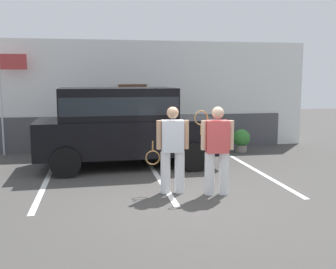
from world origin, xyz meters
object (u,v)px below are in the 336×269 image
(tennis_player_man, at_px, (172,149))
(flag_pole, at_px, (7,85))
(potted_plant_by_porch, at_px, (210,140))
(parked_suv, at_px, (123,123))
(tennis_player_woman, at_px, (217,149))
(potted_plant_secondary, at_px, (241,139))

(tennis_player_man, xyz_separation_m, flag_pole, (-4.01, 4.79, 1.21))
(potted_plant_by_porch, height_order, flag_pole, flag_pole)
(parked_suv, bearing_deg, potted_plant_by_porch, 24.79)
(tennis_player_woman, bearing_deg, tennis_player_man, -9.60)
(tennis_player_woman, xyz_separation_m, flag_pole, (-4.85, 5.05, 1.19))
(potted_plant_by_porch, bearing_deg, potted_plant_secondary, 1.89)
(parked_suv, height_order, tennis_player_man, parked_suv)
(tennis_player_man, relative_size, flag_pole, 0.57)
(parked_suv, xyz_separation_m, potted_plant_by_porch, (2.75, 1.36, -0.75))
(tennis_player_man, distance_m, flag_pole, 6.37)
(flag_pole, bearing_deg, potted_plant_secondary, -6.00)
(tennis_player_man, height_order, potted_plant_by_porch, tennis_player_man)
(flag_pole, bearing_deg, potted_plant_by_porch, -7.35)
(parked_suv, relative_size, flag_pole, 1.53)
(tennis_player_man, distance_m, tennis_player_woman, 0.88)
(tennis_player_woman, bearing_deg, potted_plant_by_porch, -97.15)
(potted_plant_by_porch, height_order, potted_plant_secondary, potted_plant_secondary)
(parked_suv, xyz_separation_m, tennis_player_man, (0.78, -2.67, -0.25))
(potted_plant_by_porch, distance_m, potted_plant_secondary, 1.04)
(potted_plant_by_porch, bearing_deg, tennis_player_woman, -104.73)
(potted_plant_by_porch, bearing_deg, parked_suv, -153.74)
(tennis_player_man, distance_m, potted_plant_secondary, 5.07)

